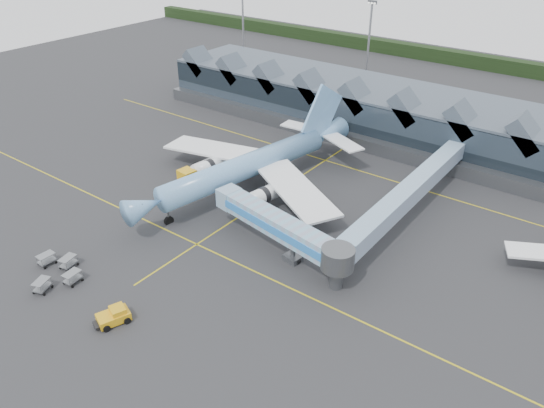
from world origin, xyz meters
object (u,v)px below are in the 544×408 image
Objects in this scene: fuel_truck at (205,169)px; pushback_tug at (114,316)px; main_airliner at (253,164)px; jet_bridge at (288,232)px.

fuel_truck reaches higher than pushback_tug.
jet_bridge is (17.16, -13.64, -0.15)m from main_airliner.
fuel_truck is at bearing -152.61° from main_airliner.
main_airliner reaches higher than pushback_tug.
main_airliner is at bearing 24.35° from fuel_truck.
main_airliner is 4.34× the size of fuel_truck.
fuel_truck is at bearing 167.08° from jet_bridge.
pushback_tug is at bearing -56.69° from fuel_truck.
main_airliner is 9.58m from fuel_truck.
jet_bridge reaches higher than fuel_truck.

